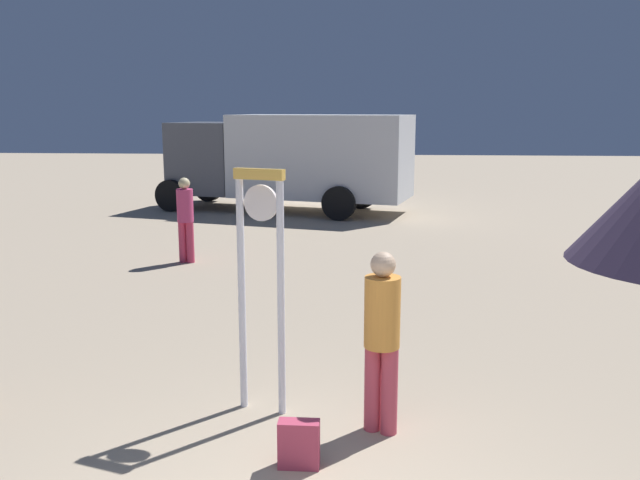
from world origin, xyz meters
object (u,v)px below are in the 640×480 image
object	(u,v)px
person_near_clock	(382,333)
person_distant	(185,215)
backpack	(299,444)
standing_clock	(261,268)
box_truck_near	(291,157)

from	to	relation	value
person_near_clock	person_distant	bearing A→B (deg)	118.39
backpack	person_distant	size ratio (longest dim) A/B	0.25
backpack	person_distant	distance (m)	7.88
standing_clock	box_truck_near	distance (m)	13.03
standing_clock	backpack	world-z (taller)	standing_clock
person_near_clock	backpack	size ratio (longest dim) A/B	4.17
backpack	person_distant	world-z (taller)	person_distant
standing_clock	person_distant	world-z (taller)	standing_clock
standing_clock	person_distant	distance (m)	6.73
backpack	box_truck_near	size ratio (longest dim) A/B	0.05
person_near_clock	standing_clock	bearing A→B (deg)	161.73
person_distant	box_truck_near	bearing A→B (deg)	79.57
person_distant	box_truck_near	world-z (taller)	box_truck_near
box_truck_near	person_near_clock	bearing A→B (deg)	-80.04
person_near_clock	box_truck_near	distance (m)	13.56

